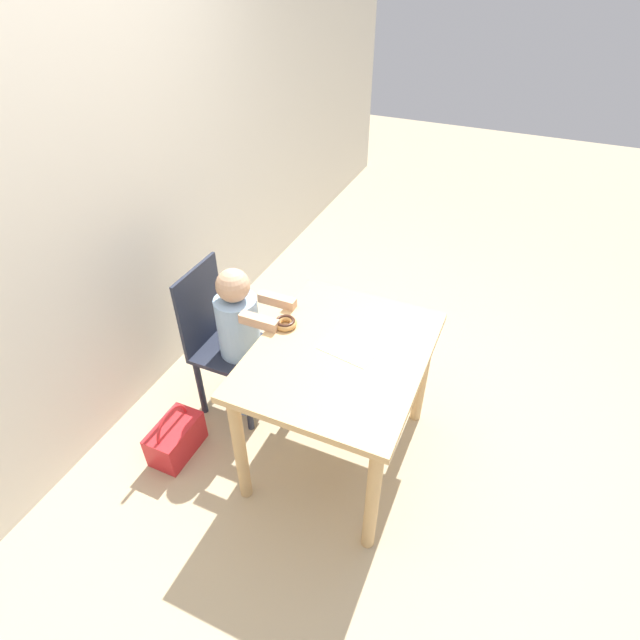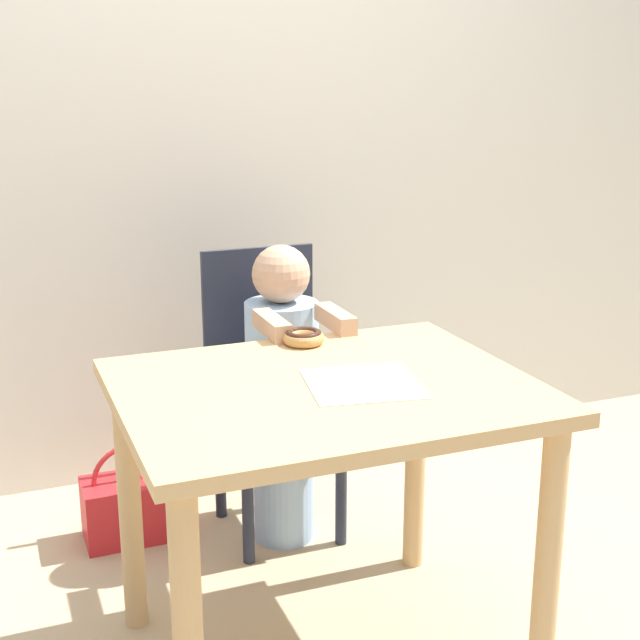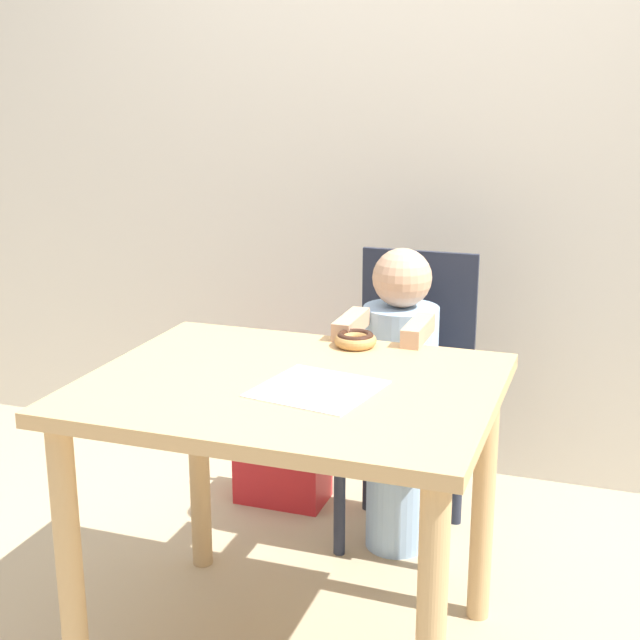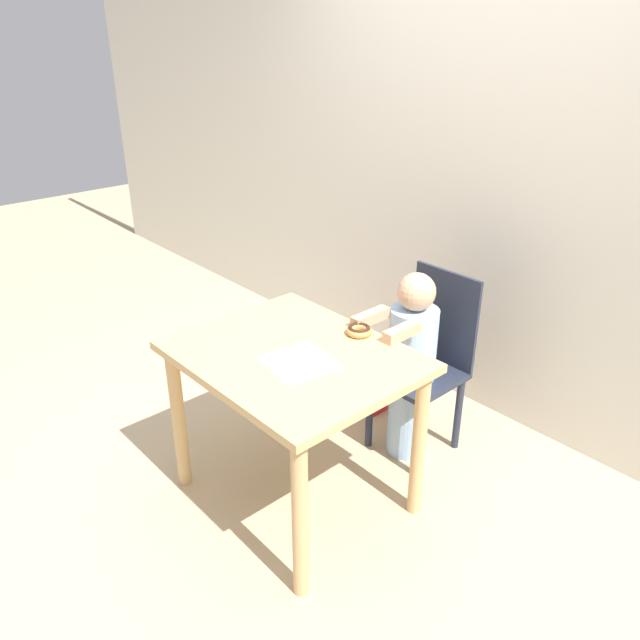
{
  "view_description": "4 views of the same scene",
  "coord_description": "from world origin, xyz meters",
  "px_view_note": "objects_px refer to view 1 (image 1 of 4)",
  "views": [
    {
      "loc": [
        -1.59,
        -0.6,
        2.25
      ],
      "look_at": [
        0.03,
        0.12,
        0.86
      ],
      "focal_mm": 28.0,
      "sensor_mm": 36.0,
      "label": 1
    },
    {
      "loc": [
        -0.73,
        -1.8,
        1.43
      ],
      "look_at": [
        0.03,
        0.12,
        0.86
      ],
      "focal_mm": 50.0,
      "sensor_mm": 36.0,
      "label": 2
    },
    {
      "loc": [
        0.71,
        -1.83,
        1.42
      ],
      "look_at": [
        0.03,
        0.12,
        0.86
      ],
      "focal_mm": 50.0,
      "sensor_mm": 36.0,
      "label": 3
    },
    {
      "loc": [
        1.7,
        -1.39,
        1.94
      ],
      "look_at": [
        0.03,
        0.12,
        0.86
      ],
      "focal_mm": 35.0,
      "sensor_mm": 36.0,
      "label": 4
    }
  ],
  "objects_px": {
    "chair": "(223,342)",
    "donut": "(285,323)",
    "handbag": "(176,438)",
    "child_figure": "(241,343)"
  },
  "relations": [
    {
      "from": "donut",
      "to": "handbag",
      "type": "xyz_separation_m",
      "value": [
        -0.4,
        0.48,
        -0.65
      ]
    },
    {
      "from": "donut",
      "to": "handbag",
      "type": "bearing_deg",
      "value": 129.7
    },
    {
      "from": "chair",
      "to": "handbag",
      "type": "relative_size",
      "value": 2.82
    },
    {
      "from": "child_figure",
      "to": "donut",
      "type": "relative_size",
      "value": 8.51
    },
    {
      "from": "chair",
      "to": "donut",
      "type": "relative_size",
      "value": 8.08
    },
    {
      "from": "chair",
      "to": "handbag",
      "type": "bearing_deg",
      "value": 172.04
    },
    {
      "from": "donut",
      "to": "child_figure",
      "type": "bearing_deg",
      "value": 81.47
    },
    {
      "from": "child_figure",
      "to": "donut",
      "type": "height_order",
      "value": "child_figure"
    },
    {
      "from": "handbag",
      "to": "donut",
      "type": "bearing_deg",
      "value": -50.3
    },
    {
      "from": "chair",
      "to": "child_figure",
      "type": "height_order",
      "value": "child_figure"
    }
  ]
}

